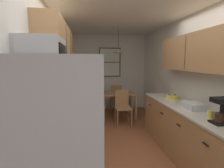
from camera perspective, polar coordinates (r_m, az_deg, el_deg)
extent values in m
plane|color=brown|center=(3.81, 3.19, -18.48)|extent=(12.00, 12.00, 0.00)
cube|color=silver|center=(3.45, -19.26, 0.54)|extent=(0.10, 9.00, 2.55)
cube|color=silver|center=(3.93, 23.02, 1.19)|extent=(0.10, 9.00, 2.55)
cube|color=silver|center=(6.05, -1.54, 3.84)|extent=(4.40, 0.10, 2.55)
cube|color=white|center=(3.54, 3.52, 22.60)|extent=(4.40, 9.00, 0.08)
cube|color=black|center=(1.20, -3.16, -25.33)|extent=(0.01, 0.15, 0.22)
cube|color=beige|center=(1.18, -3.78, -10.32)|extent=(0.01, 0.05, 0.07)
cube|color=silver|center=(2.14, -6.91, -21.71)|extent=(0.02, 0.48, 0.02)
cube|color=black|center=(2.04, -16.97, -14.73)|extent=(0.59, 0.57, 0.02)
cube|color=white|center=(2.07, -24.91, -12.11)|extent=(0.06, 0.60, 0.20)
cylinder|color=#2D2D2D|center=(1.94, -21.85, -15.64)|extent=(0.15, 0.15, 0.01)
cylinder|color=#2D2D2D|center=(2.18, -20.16, -12.96)|extent=(0.15, 0.15, 0.01)
cylinder|color=#2D2D2D|center=(1.90, -13.28, -15.88)|extent=(0.15, 0.15, 0.01)
cylinder|color=#2D2D2D|center=(2.14, -12.62, -13.08)|extent=(0.15, 0.15, 0.01)
cube|color=silver|center=(1.92, -21.51, 8.62)|extent=(0.38, 0.59, 0.35)
cube|color=black|center=(1.82, -15.94, 8.94)|extent=(0.01, 0.36, 0.23)
cube|color=#2D2D33|center=(2.08, -14.94, 8.77)|extent=(0.01, 0.12, 0.23)
cube|color=#A87A4C|center=(3.38, -13.38, -14.10)|extent=(0.60, 1.91, 0.87)
cube|color=#B7B2A3|center=(3.24, -13.63, -6.68)|extent=(0.63, 1.93, 0.03)
cube|color=black|center=(2.67, -8.02, -13.82)|extent=(0.02, 0.10, 0.01)
cube|color=black|center=(3.28, -8.01, -9.76)|extent=(0.02, 0.10, 0.01)
cube|color=black|center=(3.89, -8.00, -6.96)|extent=(0.02, 0.10, 0.01)
cube|color=#A87A4C|center=(3.12, -16.93, 11.56)|extent=(0.32, 2.01, 0.68)
cube|color=#2D2319|center=(2.77, -14.61, 12.18)|extent=(0.01, 0.01, 0.62)
cube|color=#2D2319|center=(3.43, -13.31, 11.30)|extent=(0.01, 0.01, 0.62)
cube|color=#A87A4C|center=(3.17, 25.79, -16.21)|extent=(0.60, 3.11, 0.87)
cube|color=#B7B2A3|center=(3.02, 26.29, -8.34)|extent=(0.63, 3.13, 0.03)
cube|color=black|center=(2.43, 28.21, -16.95)|extent=(0.02, 0.10, 0.01)
cube|color=black|center=(2.92, 20.87, -12.42)|extent=(0.02, 0.10, 0.01)
cube|color=black|center=(3.44, 15.85, -9.11)|extent=(0.02, 0.10, 0.01)
cube|color=black|center=(4.00, 12.26, -6.65)|extent=(0.02, 0.10, 0.01)
cube|color=#A87A4C|center=(2.96, 30.18, 9.26)|extent=(0.32, 2.81, 0.62)
cube|color=#2D2319|center=(3.25, 22.80, 9.45)|extent=(0.01, 0.01, 0.57)
cube|color=#A87F51|center=(5.15, 1.98, -3.09)|extent=(0.97, 0.74, 0.03)
cube|color=#A87F51|center=(4.85, -2.73, -8.24)|extent=(0.06, 0.06, 0.70)
cube|color=#A87F51|center=(5.01, 7.85, -7.78)|extent=(0.06, 0.06, 0.70)
cube|color=#A87F51|center=(5.50, -3.38, -6.31)|extent=(0.06, 0.06, 0.70)
cube|color=#A87F51|center=(5.65, 5.97, -5.98)|extent=(0.06, 0.06, 0.70)
cube|color=#A87A4C|center=(4.59, 3.70, -7.85)|extent=(0.41, 0.41, 0.04)
cube|color=#A87A4C|center=(4.71, 3.23, -4.63)|extent=(0.37, 0.04, 0.45)
cylinder|color=#A87A4C|center=(4.54, 6.47, -11.18)|extent=(0.04, 0.04, 0.43)
cylinder|color=#A87A4C|center=(4.46, 1.86, -11.48)|extent=(0.04, 0.04, 0.43)
cylinder|color=#A87A4C|center=(4.87, 5.32, -9.83)|extent=(0.04, 0.04, 0.43)
cylinder|color=#A87A4C|center=(4.80, 1.03, -10.08)|extent=(0.04, 0.04, 0.43)
cube|color=#A87A4C|center=(5.84, 1.31, -4.48)|extent=(0.43, 0.43, 0.04)
cube|color=#A87A4C|center=(5.62, 1.45, -2.63)|extent=(0.37, 0.07, 0.45)
cylinder|color=#A87A4C|center=(6.06, -0.54, -6.30)|extent=(0.04, 0.04, 0.43)
cylinder|color=#A87A4C|center=(6.08, 2.91, -6.26)|extent=(0.04, 0.04, 0.43)
cylinder|color=#A87A4C|center=(5.71, -0.40, -7.18)|extent=(0.04, 0.04, 0.43)
cylinder|color=#A87A4C|center=(5.73, 3.26, -7.13)|extent=(0.04, 0.04, 0.43)
cylinder|color=black|center=(5.10, 2.06, 14.38)|extent=(0.01, 0.01, 0.55)
cone|color=#B7B2A8|center=(5.07, 2.04, 10.73)|extent=(0.34, 0.34, 0.10)
sphere|color=white|center=(5.07, 2.05, 10.95)|extent=(0.06, 0.06, 0.06)
cube|color=brown|center=(5.98, -0.71, 7.08)|extent=(0.73, 0.04, 0.98)
cube|color=silver|center=(5.97, -0.69, 7.08)|extent=(0.65, 0.01, 0.90)
cube|color=brown|center=(5.96, -0.69, 7.08)|extent=(0.65, 0.02, 0.03)
cylinder|color=white|center=(4.54, -8.05, -10.02)|extent=(0.34, 0.34, 0.61)
cylinder|color=#265999|center=(2.45, -15.57, -8.83)|extent=(0.10, 0.10, 0.19)
cylinder|color=white|center=(2.42, -15.66, -6.52)|extent=(0.11, 0.11, 0.02)
cube|color=silver|center=(2.33, -6.66, -22.70)|extent=(0.02, 0.16, 0.24)
cube|color=black|center=(2.59, 31.91, -10.66)|extent=(0.22, 0.18, 0.02)
cube|color=black|center=(2.52, 32.36, -4.51)|extent=(0.22, 0.18, 0.06)
cylinder|color=#331E14|center=(2.56, 31.66, -9.30)|extent=(0.11, 0.11, 0.11)
cylinder|color=#E5CC4C|center=(2.77, 29.51, -8.51)|extent=(0.08, 0.08, 0.10)
torus|color=#E5CC4C|center=(2.80, 30.40, -8.29)|extent=(0.05, 0.01, 0.05)
cylinder|color=#E5D14C|center=(3.85, 18.94, -3.95)|extent=(0.27, 0.27, 0.06)
cylinder|color=black|center=(3.85, 18.95, -3.73)|extent=(0.22, 0.22, 0.03)
sphere|color=red|center=(3.86, 19.80, -3.44)|extent=(0.06, 0.06, 0.06)
sphere|color=green|center=(3.83, 18.07, -3.45)|extent=(0.06, 0.06, 0.06)
cube|color=silver|center=(3.15, 25.19, -6.42)|extent=(0.28, 0.34, 0.10)
cylinder|color=silver|center=(5.09, 1.97, -2.68)|extent=(0.18, 0.18, 0.06)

